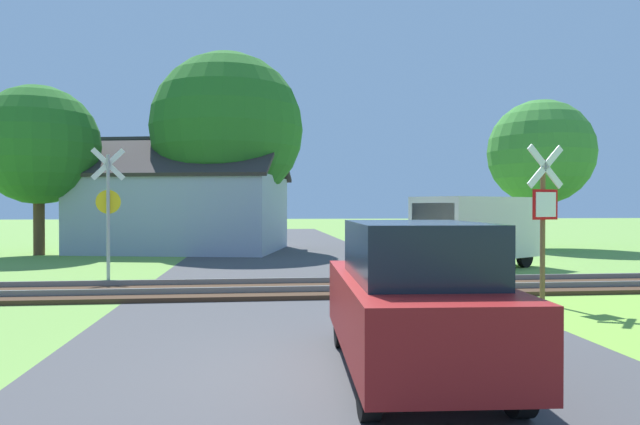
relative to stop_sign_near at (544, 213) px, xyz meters
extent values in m
plane|color=#6B9942|center=(-4.63, -4.29, -1.82)|extent=(160.00, 160.00, 0.00)
cube|color=#424244|center=(-4.63, -2.29, -1.82)|extent=(7.51, 80.00, 0.01)
cube|color=#422D1E|center=(-4.63, 2.27, -1.77)|extent=(60.00, 2.60, 0.10)
cube|color=slate|center=(-4.63, 2.99, -1.66)|extent=(60.00, 0.08, 0.12)
cube|color=slate|center=(-4.63, 1.55, -1.66)|extent=(60.00, 0.08, 0.12)
cylinder|color=brown|center=(-0.01, 0.03, -0.37)|extent=(0.10, 0.10, 2.89)
cube|color=red|center=(0.01, -0.03, 0.17)|extent=(0.59, 0.18, 0.60)
cube|color=white|center=(0.01, -0.06, 0.17)|extent=(0.48, 0.13, 0.49)
cube|color=white|center=(0.01, -0.03, 0.92)|extent=(0.86, 0.25, 0.88)
cube|color=white|center=(0.01, -0.03, 0.92)|extent=(0.86, 0.25, 0.88)
cylinder|color=#9E9EA5|center=(-9.63, 4.90, -0.16)|extent=(0.09, 0.09, 3.33)
cube|color=white|center=(-9.64, 4.96, 1.26)|extent=(0.87, 0.18, 0.88)
cube|color=white|center=(-9.64, 4.96, 1.26)|extent=(0.87, 0.18, 0.88)
cylinder|color=yellow|center=(-9.64, 4.97, 0.25)|extent=(0.64, 0.14, 0.64)
cube|color=#99A3B7|center=(-8.86, 14.71, -0.20)|extent=(9.20, 7.58, 3.25)
cube|color=#332D2D|center=(-9.17, 13.23, 2.24)|extent=(9.05, 5.08, 1.93)
cube|color=#332D2D|center=(-8.55, 16.18, 2.24)|extent=(9.05, 5.08, 1.93)
cube|color=brown|center=(-6.68, 14.25, 2.32)|extent=(0.59, 0.59, 1.10)
cylinder|color=#513823|center=(-14.37, 13.05, -0.51)|extent=(0.43, 0.43, 2.62)
sphere|color=#286B23|center=(-14.37, 13.05, 2.58)|extent=(4.74, 4.74, 4.74)
cylinder|color=#513823|center=(-7.01, 14.64, -0.39)|extent=(0.45, 0.45, 2.86)
sphere|color=#286B23|center=(-7.01, 14.64, 3.54)|extent=(6.68, 6.68, 6.68)
cylinder|color=#513823|center=(7.36, 14.35, -0.50)|extent=(0.37, 0.37, 2.63)
sphere|color=#3D8433|center=(7.36, 14.35, 2.63)|extent=(4.84, 4.84, 4.84)
cube|color=silver|center=(1.18, 6.46, -0.53)|extent=(4.57, 3.82, 1.90)
cube|color=silver|center=(-0.90, 5.18, -1.03)|extent=(1.54, 1.90, 0.90)
cube|color=#19232D|center=(-0.59, 5.37, -0.20)|extent=(0.88, 1.39, 0.85)
cube|color=navy|center=(0.68, 7.28, -0.86)|extent=(3.22, 2.00, 0.16)
cylinder|color=black|center=(-0.44, 6.38, -1.48)|extent=(0.67, 0.51, 0.68)
cylinder|color=black|center=(0.38, 5.05, -1.48)|extent=(0.67, 0.51, 0.68)
cylinder|color=black|center=(1.99, 7.88, -1.48)|extent=(0.67, 0.51, 0.68)
cylinder|color=black|center=(2.81, 6.55, -1.48)|extent=(0.67, 0.51, 0.68)
cube|color=maroon|center=(-3.88, -4.34, -1.10)|extent=(1.86, 4.08, 0.84)
cube|color=#19232D|center=(-3.89, -4.54, -0.36)|extent=(1.51, 2.27, 0.64)
cylinder|color=black|center=(-3.10, -3.02, -1.52)|extent=(0.21, 0.61, 0.60)
cylinder|color=black|center=(-4.50, -2.94, -1.52)|extent=(0.21, 0.61, 0.60)
cylinder|color=black|center=(-3.25, -5.73, -1.52)|extent=(0.21, 0.61, 0.60)
cylinder|color=black|center=(-4.65, -5.66, -1.52)|extent=(0.21, 0.61, 0.60)
camera|label=1|loc=(-5.66, -10.78, 0.14)|focal=32.00mm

